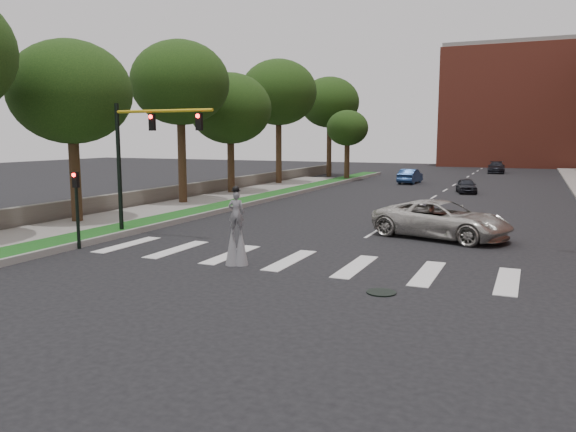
{
  "coord_description": "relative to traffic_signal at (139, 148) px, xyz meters",
  "views": [
    {
      "loc": [
        7.01,
        -18.13,
        4.68
      ],
      "look_at": [
        -1.39,
        1.01,
        1.7
      ],
      "focal_mm": 35.0,
      "sensor_mm": 36.0,
      "label": 1
    }
  ],
  "objects": [
    {
      "name": "building_backdrop",
      "position": [
        15.78,
        75.0,
        4.85
      ],
      "size": [
        26.0,
        14.0,
        18.0
      ],
      "primitive_type": "cube",
      "color": "#9C4331",
      "rests_on": "ground"
    },
    {
      "name": "stone_wall",
      "position": [
        -7.22,
        19.0,
        -3.6
      ],
      "size": [
        0.5,
        56.0,
        1.1
      ],
      "primitive_type": "cube",
      "color": "#59544C",
      "rests_on": "ground"
    },
    {
      "name": "sidewalk_left",
      "position": [
        -4.72,
        7.0,
        -4.06
      ],
      "size": [
        4.0,
        60.0,
        0.18
      ],
      "primitive_type": "cube",
      "color": "gray",
      "rests_on": "ground"
    },
    {
      "name": "secondary_signal",
      "position": [
        -0.52,
        -3.5,
        -2.2
      ],
      "size": [
        0.25,
        0.21,
        3.23
      ],
      "color": "black",
      "rests_on": "ground"
    },
    {
      "name": "stilt_performer",
      "position": [
        7.0,
        -3.49,
        -3.04
      ],
      "size": [
        0.82,
        0.64,
        2.91
      ],
      "rotation": [
        0.0,
        0.0,
        3.51
      ],
      "color": "#342314",
      "rests_on": "ground"
    },
    {
      "name": "grass_median",
      "position": [
        -1.72,
        17.0,
        -4.03
      ],
      "size": [
        2.0,
        60.0,
        0.25
      ],
      "primitive_type": "cube",
      "color": "#154917",
      "rests_on": "ground"
    },
    {
      "name": "median_curb",
      "position": [
        -0.67,
        17.0,
        -4.01
      ],
      "size": [
        0.2,
        60.0,
        0.28
      ],
      "primitive_type": "cube",
      "color": "gray",
      "rests_on": "ground"
    },
    {
      "name": "traffic_signal",
      "position": [
        0.0,
        0.0,
        0.0
      ],
      "size": [
        5.3,
        0.23,
        6.2
      ],
      "color": "black",
      "rests_on": "ground"
    },
    {
      "name": "manhole",
      "position": [
        12.78,
        -5.0,
        -4.13
      ],
      "size": [
        0.9,
        0.9,
        0.04
      ],
      "primitive_type": "cylinder",
      "color": "black",
      "rests_on": "ground"
    },
    {
      "name": "tree_5",
      "position": [
        -5.25,
        41.04,
        4.35
      ],
      "size": [
        6.83,
        6.83,
        11.44
      ],
      "color": "#342314",
      "rests_on": "ground"
    },
    {
      "name": "ground_plane",
      "position": [
        9.78,
        -3.0,
        -4.15
      ],
      "size": [
        160.0,
        160.0,
        0.0
      ],
      "primitive_type": "plane",
      "color": "black",
      "rests_on": "ground"
    },
    {
      "name": "car_mid",
      "position": [
        5.48,
        35.0,
        -3.43
      ],
      "size": [
        1.79,
        4.48,
        1.45
      ],
      "primitive_type": "imported",
      "rotation": [
        0.0,
        0.0,
        3.08
      ],
      "color": "navy",
      "rests_on": "ground"
    },
    {
      "name": "car_near",
      "position": [
        11.71,
        27.3,
        -3.54
      ],
      "size": [
        2.24,
        3.8,
        1.21
      ],
      "primitive_type": "imported",
      "rotation": [
        0.0,
        0.0,
        0.24
      ],
      "color": "black",
      "rests_on": "ground"
    },
    {
      "name": "tree_4",
      "position": [
        -5.84,
        28.24,
        4.62
      ],
      "size": [
        7.29,
        7.29,
        11.9
      ],
      "color": "#342314",
      "rests_on": "ground"
    },
    {
      "name": "tree_2",
      "position": [
        -5.26,
        11.13,
        4.03
      ],
      "size": [
        6.62,
        6.62,
        11.04
      ],
      "color": "#342314",
      "rests_on": "ground"
    },
    {
      "name": "suv_crossing",
      "position": [
        13.02,
        5.17,
        -3.28
      ],
      "size": [
        6.8,
        4.47,
        1.74
      ],
      "primitive_type": "imported",
      "rotation": [
        0.0,
        0.0,
        1.3
      ],
      "color": "beige",
      "rests_on": "ground"
    },
    {
      "name": "tree_6",
      "position": [
        -1.46,
        36.03,
        1.32
      ],
      "size": [
        4.39,
        4.39,
        7.4
      ],
      "color": "#342314",
      "rests_on": "ground"
    },
    {
      "name": "car_far",
      "position": [
        12.35,
        55.35,
        -3.42
      ],
      "size": [
        2.31,
        5.13,
        1.46
      ],
      "primitive_type": "imported",
      "rotation": [
        0.0,
        0.0,
        0.05
      ],
      "color": "black",
      "rests_on": "ground"
    },
    {
      "name": "tree_3",
      "position": [
        -5.66,
        18.58,
        2.69
      ],
      "size": [
        6.61,
        6.61,
        9.67
      ],
      "color": "#342314",
      "rests_on": "ground"
    },
    {
      "name": "tree_1",
      "position": [
        -5.54,
        1.6,
        2.77
      ],
      "size": [
        6.32,
        6.32,
        9.64
      ],
      "color": "#342314",
      "rests_on": "ground"
    }
  ]
}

